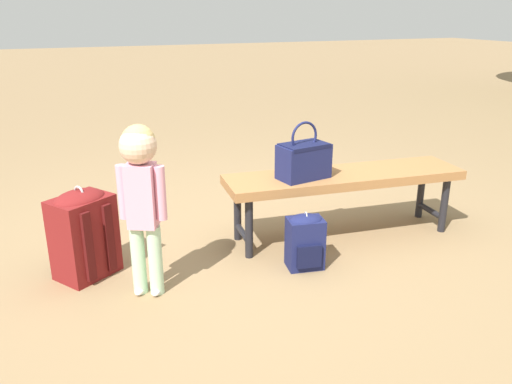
# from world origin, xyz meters

# --- Properties ---
(ground_plane) EXTENTS (40.00, 40.00, 0.00)m
(ground_plane) POSITION_xyz_m (0.00, 0.00, 0.00)
(ground_plane) COLOR #8C704C
(ground_plane) RESTS_ON ground
(park_bench) EXTENTS (1.63, 0.57, 0.45)m
(park_bench) POSITION_xyz_m (-0.73, 0.03, 0.39)
(park_bench) COLOR #9E6B3D
(park_bench) RESTS_ON ground
(handbag) EXTENTS (0.34, 0.23, 0.37)m
(handbag) POSITION_xyz_m (-0.43, 0.03, 0.58)
(handbag) COLOR #191E4C
(handbag) RESTS_ON park_bench
(child_standing) EXTENTS (0.23, 0.19, 0.94)m
(child_standing) POSITION_xyz_m (0.65, 0.29, 0.62)
(child_standing) COLOR #B2D8B2
(child_standing) RESTS_ON ground
(backpack_large) EXTENTS (0.40, 0.38, 0.55)m
(backpack_large) POSITION_xyz_m (0.93, -0.06, 0.27)
(backpack_large) COLOR maroon
(backpack_large) RESTS_ON ground
(backpack_small) EXTENTS (0.23, 0.21, 0.36)m
(backpack_small) POSITION_xyz_m (-0.28, 0.35, 0.18)
(backpack_small) COLOR #191E4C
(backpack_small) RESTS_ON ground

